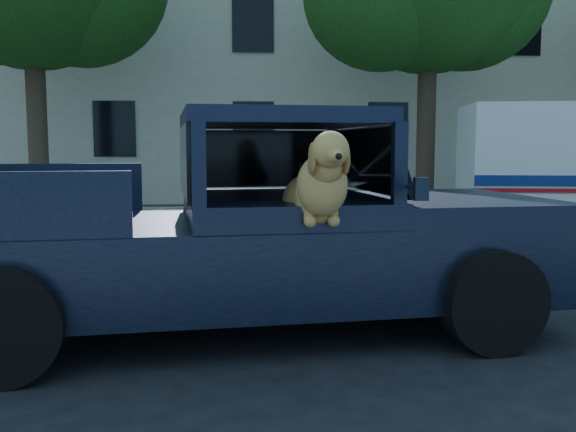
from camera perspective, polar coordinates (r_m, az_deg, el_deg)
name	(u,v)px	position (r m, az deg, el deg)	size (l,w,h in m)	color
ground	(180,343)	(5.74, -9.59, -11.09)	(120.00, 120.00, 0.00)	black
far_sidewalk	(215,218)	(14.76, -6.49, -0.14)	(60.00, 4.00, 0.15)	gray
lane_stripes	(343,266)	(9.15, 4.94, -4.48)	(21.60, 0.14, 0.01)	silver
building_main	(310,63)	(22.28, 1.97, 13.44)	(26.00, 6.00, 9.00)	beige
pickup_truck	(238,258)	(5.94, -4.51, -3.70)	(5.83, 3.08, 2.01)	black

